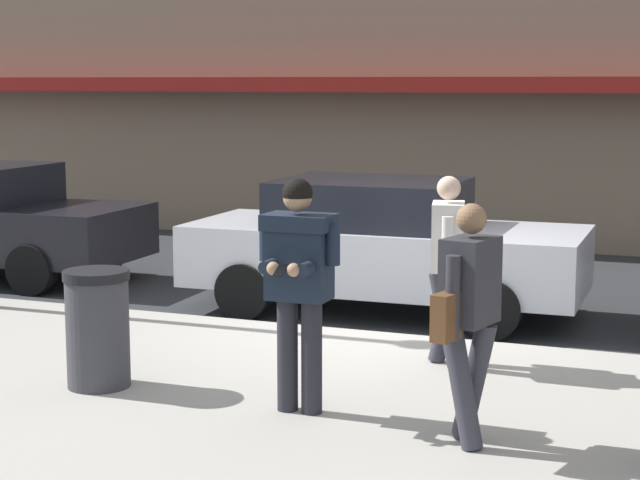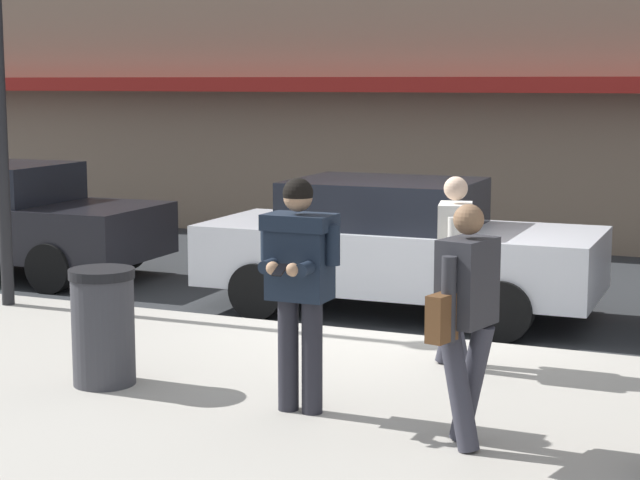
% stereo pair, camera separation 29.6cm
% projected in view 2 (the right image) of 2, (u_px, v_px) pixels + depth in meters
% --- Properties ---
extents(ground_plane, '(80.00, 80.00, 0.00)m').
position_uv_depth(ground_plane, '(399.00, 341.00, 11.00)').
color(ground_plane, '#2B2D30').
extents(sidewalk, '(32.00, 5.30, 0.14)m').
position_uv_depth(sidewalk, '(399.00, 429.00, 8.01)').
color(sidewalk, '#A8A399').
rests_on(sidewalk, ground).
extents(curb_paint_line, '(28.00, 0.12, 0.01)m').
position_uv_depth(curb_paint_line, '(495.00, 350.00, 10.65)').
color(curb_paint_line, silver).
rests_on(curb_paint_line, ground).
extents(parked_sedan_mid, '(4.54, 2.01, 1.54)m').
position_uv_depth(parked_sedan_mid, '(396.00, 246.00, 12.22)').
color(parked_sedan_mid, silver).
rests_on(parked_sedan_mid, ground).
extents(man_texting_on_phone, '(0.65, 0.58, 1.81)m').
position_uv_depth(man_texting_on_phone, '(299.00, 269.00, 8.05)').
color(man_texting_on_phone, '#23232B').
rests_on(man_texting_on_phone, sidewalk).
extents(pedestrian_in_light_coat, '(0.39, 0.59, 1.70)m').
position_uv_depth(pedestrian_in_light_coat, '(454.00, 259.00, 9.39)').
color(pedestrian_in_light_coat, '#33333D').
rests_on(pedestrian_in_light_coat, sidewalk).
extents(pedestrian_with_bag, '(0.39, 0.71, 1.70)m').
position_uv_depth(pedestrian_with_bag, '(465.00, 310.00, 7.29)').
color(pedestrian_with_bag, '#33333D').
rests_on(pedestrian_with_bag, sidewalk).
extents(trash_bin, '(0.55, 0.55, 0.98)m').
position_uv_depth(trash_bin, '(103.00, 326.00, 8.89)').
color(trash_bin, '#38383D').
rests_on(trash_bin, sidewalk).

